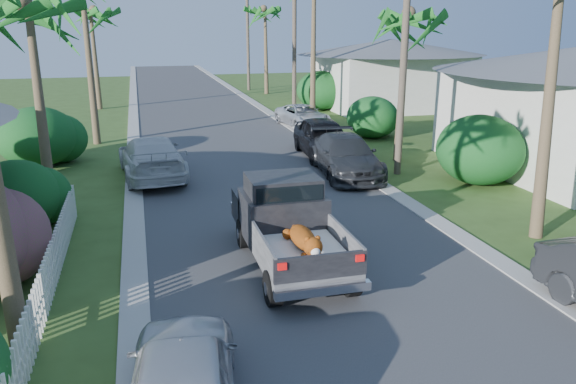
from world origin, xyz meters
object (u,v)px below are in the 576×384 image
object	(u,v)px
palm_l_b	(27,3)
utility_pole_c	(294,41)
parked_car_rf	(323,138)
parked_car_lf	(151,158)
parked_car_rd	(303,116)
parked_car_ln	(183,383)
house_right_far	(390,76)
palm_r_d	(265,9)
parked_car_rm	(346,156)
palm_r_b	(407,14)
pickup_truck	(286,221)
utility_pole_d	(248,36)
palm_l_d	(90,10)
utility_pole_b	(404,52)

from	to	relation	value
palm_l_b	utility_pole_c	distance (m)	20.30
parked_car_rf	parked_car_lf	distance (m)	7.57
parked_car_rf	parked_car_rd	size ratio (longest dim) A/B	1.12
parked_car_ln	house_right_far	xyz separation A→B (m)	(16.60, 29.28, 1.44)
palm_r_d	palm_l_b	bearing A→B (deg)	-115.41
parked_car_rm	palm_r_b	xyz separation A→B (m)	(3.00, 1.60, 5.21)
utility_pole_c	pickup_truck	bearing A→B (deg)	-106.00
parked_car_rm	house_right_far	bearing A→B (deg)	66.06
parked_car_rf	utility_pole_d	size ratio (longest dim) A/B	0.54
parked_car_rf	house_right_far	xyz separation A→B (m)	(9.24, 13.40, 1.30)
parked_car_rd	palm_l_d	bearing A→B (deg)	131.20
palm_r_b	utility_pole_b	bearing A→B (deg)	-116.57
house_right_far	utility_pole_b	xyz separation A→B (m)	(-7.40, -17.00, 2.48)
utility_pole_c	parked_car_ln	bearing A→B (deg)	-108.64
parked_car_rm	palm_r_d	xyz separation A→B (m)	(2.90, 26.60, 6.00)
parked_car_lf	utility_pole_b	size ratio (longest dim) A/B	0.59
parked_car_rm	utility_pole_c	size ratio (longest dim) A/B	0.57
palm_r_d	utility_pole_c	world-z (taller)	utility_pole_c
parked_car_lf	utility_pole_d	size ratio (longest dim) A/B	0.59
parked_car_rd	palm_r_b	xyz separation A→B (m)	(1.60, -8.98, 5.35)
palm_l_b	house_right_far	bearing A→B (deg)	42.27
parked_car_rd	utility_pole_b	size ratio (longest dim) A/B	0.48
parked_car_rd	house_right_far	world-z (taller)	house_right_far
palm_r_d	pickup_truck	bearing A→B (deg)	-101.96
parked_car_lf	palm_r_d	distance (m)	27.75
parked_car_rd	utility_pole_b	distance (m)	11.70
parked_car_rf	palm_l_b	xyz separation A→B (m)	(-10.56, -4.60, 5.32)
parked_car_rd	palm_l_b	distance (m)	17.71
pickup_truck	parked_car_rm	distance (m)	8.45
house_right_far	utility_pole_c	size ratio (longest dim) A/B	1.00
palm_r_b	parked_car_rm	bearing A→B (deg)	-151.86
pickup_truck	palm_l_b	distance (m)	9.93
parked_car_ln	utility_pole_c	size ratio (longest dim) A/B	0.45
parked_car_rf	palm_r_b	world-z (taller)	palm_r_b
parked_car_rm	parked_car_rf	world-z (taller)	parked_car_rf
parked_car_ln	pickup_truck	bearing A→B (deg)	-112.18
palm_r_b	house_right_far	bearing A→B (deg)	66.89
house_right_far	utility_pole_b	distance (m)	18.71
palm_l_d	house_right_far	world-z (taller)	palm_l_d
palm_r_d	utility_pole_b	bearing A→B (deg)	-91.91
palm_l_d	utility_pole_b	distance (m)	24.31
parked_car_lf	utility_pole_c	distance (m)	16.50
parked_car_rd	palm_l_b	size ratio (longest dim) A/B	0.58
pickup_truck	utility_pole_c	world-z (taller)	utility_pole_c
parked_car_rd	palm_l_b	bearing A→B (deg)	-142.30
parked_car_rd	utility_pole_b	bearing A→B (deg)	-94.61
parked_car_ln	palm_r_b	xyz separation A→B (m)	(10.20, 14.28, 5.27)
pickup_truck	parked_car_rf	distance (m)	11.39
palm_l_d	utility_pole_c	bearing A→B (deg)	-26.38
house_right_far	utility_pole_c	distance (m)	8.06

